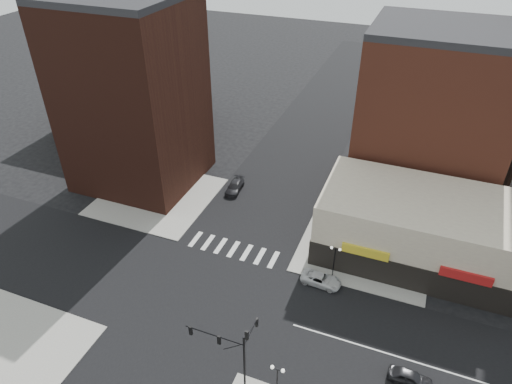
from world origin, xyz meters
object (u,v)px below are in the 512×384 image
(street_lamp_se_a, at_px, (277,375))
(dark_sedan_east, at_px, (410,378))
(dark_sedan_north, at_px, (235,187))
(white_suv, at_px, (321,279))
(street_lamp_ne, at_px, (335,254))
(traffic_signal, at_px, (235,346))

(street_lamp_se_a, bearing_deg, dark_sedan_east, 28.89)
(street_lamp_se_a, xyz_separation_m, dark_sedan_north, (-16.01, 27.86, -2.63))
(dark_sedan_east, xyz_separation_m, dark_sedan_north, (-26.35, 22.16, 0.01))
(white_suv, bearing_deg, street_lamp_ne, -28.59)
(white_suv, xyz_separation_m, dark_sedan_north, (-16.09, 13.36, 0.05))
(street_lamp_ne, bearing_deg, traffic_signal, -106.75)
(white_suv, xyz_separation_m, dark_sedan_east, (10.26, -8.80, 0.04))
(traffic_signal, bearing_deg, street_lamp_se_a, -2.57)
(street_lamp_se_a, bearing_deg, white_suv, 89.68)
(street_lamp_se_a, height_order, street_lamp_ne, same)
(street_lamp_se_a, bearing_deg, street_lamp_ne, 86.42)
(street_lamp_ne, xyz_separation_m, white_suv, (-0.92, -1.50, -2.68))
(street_lamp_se_a, bearing_deg, traffic_signal, 177.43)
(dark_sedan_east, bearing_deg, dark_sedan_north, 51.49)
(white_suv, bearing_deg, traffic_signal, 167.91)
(traffic_signal, distance_m, street_lamp_se_a, 4.12)
(street_lamp_ne, bearing_deg, dark_sedan_east, -47.79)
(traffic_signal, xyz_separation_m, street_lamp_se_a, (3.76, -0.17, -1.67))
(traffic_signal, height_order, street_lamp_se_a, traffic_signal)
(white_suv, bearing_deg, street_lamp_se_a, -177.39)
(dark_sedan_east, bearing_deg, street_lamp_ne, 43.76)
(dark_sedan_east, bearing_deg, street_lamp_se_a, 120.44)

